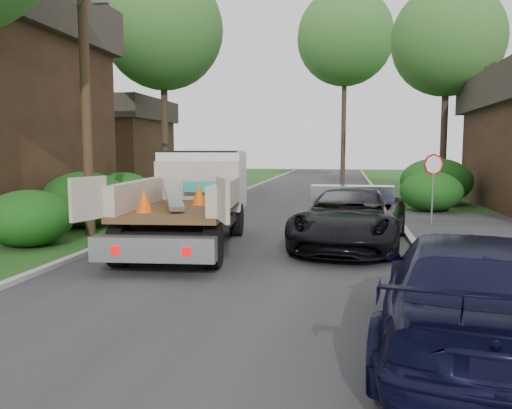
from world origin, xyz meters
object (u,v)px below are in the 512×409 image
object	(u,v)px
stop_sign	(433,174)
flatbed_truck	(196,192)
tree_center_far	(345,38)
black_pickup	(352,217)
utility_pole	(85,63)
tree_right_far	(448,40)
tree_left_far	(163,29)
navy_suv	(470,294)
tree_left_back	(3,15)
house_left_far	(106,143)

from	to	relation	value
stop_sign	flatbed_truck	world-z (taller)	flatbed_truck
tree_center_far	black_pickup	size ratio (longest dim) A/B	2.56
utility_pole	black_pickup	xyz separation A→B (m)	(7.88, -0.48, -4.38)
stop_sign	tree_right_far	xyz separation A→B (m)	(2.30, 11.00, 6.70)
tree_left_far	navy_suv	size ratio (longest dim) A/B	2.28
black_pickup	flatbed_truck	bearing A→B (deg)	-171.98
utility_pole	tree_left_back	distance (m)	12.30
utility_pole	navy_suv	xyz separation A→B (m)	(9.28, -7.48, -4.40)
tree_left_back	navy_suv	xyz separation A→B (m)	(17.80, -15.50, -8.20)
stop_sign	house_left_far	xyz separation A→B (m)	(-18.70, 13.00, 1.27)
flatbed_truck	black_pickup	size ratio (longest dim) A/B	1.23
flatbed_truck	black_pickup	world-z (taller)	flatbed_truck
tree_center_far	tree_left_far	bearing A→B (deg)	-126.16
house_left_far	flatbed_truck	distance (m)	21.01
black_pickup	tree_left_back	bearing A→B (deg)	160.82
navy_suv	tree_right_far	bearing A→B (deg)	-90.20
tree_right_far	flatbed_truck	distance (m)	19.48
flatbed_truck	tree_right_far	bearing A→B (deg)	53.16
navy_suv	tree_left_far	bearing A→B (deg)	-50.77
tree_left_far	navy_suv	world-z (taller)	tree_left_far
tree_left_back	navy_suv	world-z (taller)	tree_left_back
utility_pole	flatbed_truck	bearing A→B (deg)	-7.56
stop_sign	tree_center_far	xyz separation A→B (m)	(-3.20, 21.00, 9.20)
stop_sign	black_pickup	distance (m)	5.39
tree_left_far	tree_left_back	xyz separation A→B (m)	(-6.50, -4.00, -0.00)
stop_sign	tree_left_back	bearing A→B (deg)	168.23
tree_left_far	tree_center_far	world-z (taller)	tree_center_far
stop_sign	navy_suv	distance (m)	11.63
tree_right_far	tree_center_far	distance (m)	11.68
tree_right_far	tree_left_back	world-z (taller)	tree_left_back
tree_left_far	tree_right_far	bearing A→B (deg)	11.31
tree_left_far	flatbed_truck	size ratio (longest dim) A/B	1.73
tree_left_far	tree_right_far	world-z (taller)	tree_left_far
black_pickup	navy_suv	size ratio (longest dim) A/B	1.07
stop_sign	flatbed_truck	size ratio (longest dim) A/B	0.35
tree_center_far	black_pickup	bearing A→B (deg)	-89.10
tree_left_far	tree_center_far	size ratio (longest dim) A/B	0.84
utility_pole	black_pickup	world-z (taller)	utility_pole
utility_pole	tree_left_back	xyz separation A→B (m)	(-8.52, 8.02, 3.80)
tree_left_far	tree_left_back	distance (m)	7.63
house_left_far	navy_suv	xyz separation A→B (m)	(17.30, -24.50, -2.27)
tree_right_far	flatbed_truck	bearing A→B (deg)	-121.45
black_pickup	tree_left_far	bearing A→B (deg)	136.60
stop_sign	tree_center_far	world-z (taller)	tree_center_far
tree_left_far	stop_sign	bearing A→B (deg)	-32.21
tree_left_back	black_pickup	xyz separation A→B (m)	(16.40, -8.50, -8.18)
flatbed_truck	navy_suv	size ratio (longest dim) A/B	1.31
tree_right_far	flatbed_truck	world-z (taller)	tree_right_far
tree_left_back	tree_center_far	bearing A→B (deg)	46.74
stop_sign	utility_pole	xyz separation A→B (m)	(-10.68, -4.02, 3.40)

